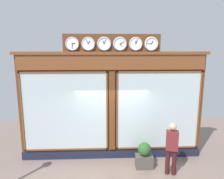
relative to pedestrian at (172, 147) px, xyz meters
The scene contains 4 objects.
shop_facade 2.39m from the pedestrian, 34.38° to the right, with size 6.51×0.42×4.36m.
pedestrian is the anchor object (origin of this frame).
planter_box 1.12m from the pedestrian, 28.64° to the right, with size 0.56×0.36×0.44m, color #4C4742.
planter_shrub 0.91m from the pedestrian, 28.64° to the right, with size 0.43×0.43×0.43m, color #285623.
Camera 1 is at (0.31, 7.04, 3.90)m, focal length 33.87 mm.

